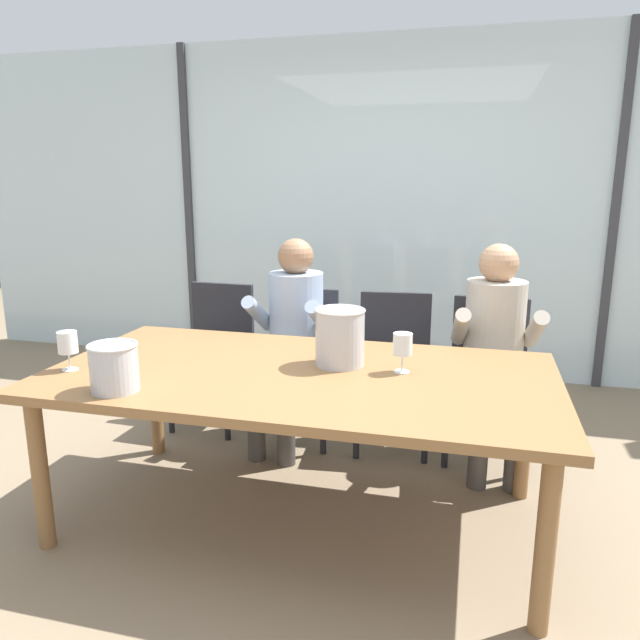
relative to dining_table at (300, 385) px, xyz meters
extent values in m
plane|color=#847056|center=(0.00, 1.00, -0.66)|extent=(14.00, 14.00, 0.00)
cube|color=silver|center=(0.00, 2.35, 0.64)|extent=(7.39, 0.03, 2.60)
cube|color=#38383D|center=(-1.66, 2.33, 0.64)|extent=(0.06, 0.06, 2.60)
cube|color=#38383D|center=(1.66, 2.33, 0.64)|extent=(0.06, 0.06, 2.60)
cube|color=#568942|center=(0.00, 6.47, 0.07)|extent=(13.39, 2.40, 1.46)
cube|color=olive|center=(0.00, 0.00, 0.04)|extent=(2.19, 1.14, 0.04)
cylinder|color=olive|center=(-1.00, -0.47, -0.32)|extent=(0.07, 0.07, 0.68)
cylinder|color=olive|center=(1.00, -0.47, -0.32)|extent=(0.07, 0.07, 0.68)
cylinder|color=olive|center=(-1.00, 0.47, -0.32)|extent=(0.07, 0.07, 0.68)
cylinder|color=olive|center=(1.00, 0.47, -0.32)|extent=(0.07, 0.07, 0.68)
cube|color=#232328|center=(-0.86, 0.92, -0.20)|extent=(0.45, 0.45, 0.03)
cube|color=#232328|center=(-0.85, 1.12, 0.02)|extent=(0.42, 0.05, 0.42)
cylinder|color=#232328|center=(-1.05, 0.74, -0.44)|extent=(0.04, 0.04, 0.44)
cylinder|color=#232328|center=(-0.67, 0.72, -0.44)|extent=(0.04, 0.04, 0.44)
cylinder|color=#232328|center=(-1.04, 1.12, -0.44)|extent=(0.04, 0.04, 0.44)
cylinder|color=#232328|center=(-0.66, 1.10, -0.44)|extent=(0.04, 0.04, 0.44)
cube|color=#232328|center=(-0.27, 0.87, -0.20)|extent=(0.47, 0.47, 0.03)
cube|color=#232328|center=(-0.28, 1.07, 0.02)|extent=(0.42, 0.06, 0.42)
cylinder|color=#232328|center=(-0.45, 0.66, -0.44)|extent=(0.04, 0.04, 0.44)
cylinder|color=#232328|center=(-0.07, 0.69, -0.44)|extent=(0.04, 0.04, 0.44)
cylinder|color=#232328|center=(-0.47, 1.04, -0.44)|extent=(0.04, 0.04, 0.44)
cylinder|color=#232328|center=(-0.09, 1.07, -0.44)|extent=(0.04, 0.04, 0.44)
cube|color=#232328|center=(0.30, 0.89, -0.20)|extent=(0.48, 0.48, 0.03)
cube|color=#232328|center=(0.27, 1.09, 0.02)|extent=(0.42, 0.08, 0.42)
cylinder|color=#232328|center=(0.13, 0.68, -0.44)|extent=(0.04, 0.04, 0.44)
cylinder|color=#232328|center=(0.50, 0.72, -0.44)|extent=(0.04, 0.04, 0.44)
cylinder|color=#232328|center=(0.09, 1.06, -0.44)|extent=(0.04, 0.04, 0.44)
cylinder|color=#232328|center=(0.46, 1.10, -0.44)|extent=(0.04, 0.04, 0.44)
cube|color=#232328|center=(0.81, 0.88, -0.20)|extent=(0.46, 0.46, 0.03)
cube|color=#232328|center=(0.82, 1.08, 0.02)|extent=(0.42, 0.05, 0.42)
cylinder|color=#232328|center=(0.62, 0.69, -0.44)|extent=(0.04, 0.04, 0.44)
cylinder|color=#232328|center=(1.00, 0.68, -0.44)|extent=(0.04, 0.04, 0.44)
cylinder|color=#232328|center=(0.63, 1.07, -0.44)|extent=(0.04, 0.04, 0.44)
cylinder|color=#232328|center=(1.01, 1.06, -0.44)|extent=(0.04, 0.04, 0.44)
cylinder|color=#9EB2D1|center=(-0.29, 0.92, 0.09)|extent=(0.34, 0.34, 0.52)
sphere|color=#936B4C|center=(-0.29, 0.92, 0.44)|extent=(0.21, 0.21, 0.21)
cube|color=#47423D|center=(-0.40, 0.73, -0.17)|extent=(0.16, 0.41, 0.13)
cube|color=#47423D|center=(-0.22, 0.71, -0.17)|extent=(0.16, 0.41, 0.13)
cylinder|color=#47423D|center=(-0.41, 0.53, -0.43)|extent=(0.10, 0.10, 0.47)
cylinder|color=#47423D|center=(-0.23, 0.52, -0.43)|extent=(0.10, 0.10, 0.47)
cylinder|color=#9EB2D1|center=(-0.49, 0.82, 0.11)|extent=(0.10, 0.33, 0.26)
cylinder|color=#9EB2D1|center=(-0.11, 0.79, 0.11)|extent=(0.10, 0.33, 0.26)
cylinder|color=#B7AD9E|center=(0.84, 0.92, 0.09)|extent=(0.35, 0.35, 0.52)
sphere|color=tan|center=(0.84, 0.92, 0.44)|extent=(0.21, 0.21, 0.21)
cube|color=#47423D|center=(0.77, 0.71, -0.17)|extent=(0.17, 0.41, 0.13)
cube|color=#47423D|center=(0.95, 0.73, -0.17)|extent=(0.17, 0.41, 0.13)
cylinder|color=#47423D|center=(0.79, 0.51, -0.43)|extent=(0.10, 0.10, 0.47)
cylinder|color=#47423D|center=(0.96, 0.53, -0.43)|extent=(0.10, 0.10, 0.47)
cylinder|color=#B7AD9E|center=(0.66, 0.78, 0.11)|extent=(0.11, 0.33, 0.26)
cylinder|color=#B7AD9E|center=(1.04, 0.82, 0.11)|extent=(0.11, 0.33, 0.26)
cylinder|color=#B7B7BC|center=(0.15, 0.14, 0.19)|extent=(0.22, 0.22, 0.25)
torus|color=silver|center=(0.15, 0.14, 0.31)|extent=(0.23, 0.23, 0.01)
cylinder|color=#B7B7BC|center=(-0.64, -0.42, 0.16)|extent=(0.19, 0.19, 0.19)
torus|color=silver|center=(-0.64, -0.42, 0.25)|extent=(0.20, 0.20, 0.01)
cylinder|color=silver|center=(-0.98, -0.24, 0.06)|extent=(0.07, 0.07, 0.00)
cylinder|color=silver|center=(-0.98, -0.24, 0.10)|extent=(0.01, 0.01, 0.07)
cylinder|color=silver|center=(-0.98, -0.24, 0.19)|extent=(0.08, 0.08, 0.09)
cylinder|color=#E0D184|center=(-0.98, -0.24, 0.16)|extent=(0.07, 0.07, 0.04)
cylinder|color=silver|center=(0.43, 0.10, 0.06)|extent=(0.07, 0.07, 0.00)
cylinder|color=silver|center=(0.43, 0.10, 0.10)|extent=(0.01, 0.01, 0.07)
cylinder|color=silver|center=(0.43, 0.10, 0.19)|extent=(0.08, 0.08, 0.09)
camera|label=1|loc=(0.71, -2.38, 0.88)|focal=33.50mm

